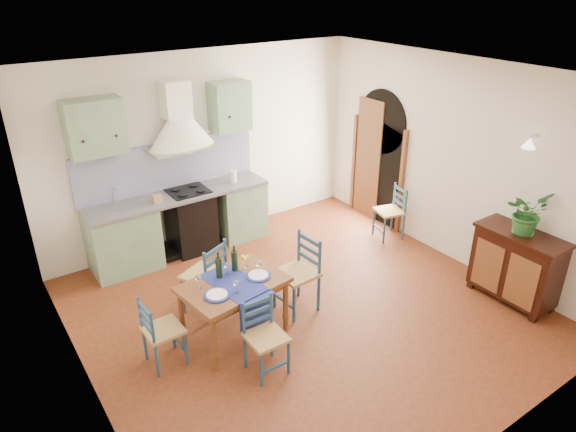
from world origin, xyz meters
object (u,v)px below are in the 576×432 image
at_px(dining_table, 234,289).
at_px(sideboard, 516,264).
at_px(chair_near, 265,336).
at_px(potted_plant, 527,213).

xyz_separation_m(dining_table, sideboard, (3.18, -1.34, -0.12)).
relative_size(chair_near, potted_plant, 1.54).
xyz_separation_m(dining_table, potted_plant, (3.20, -1.33, 0.57)).
bearing_deg(chair_near, dining_table, 88.14).
height_order(chair_near, sideboard, sideboard).
height_order(dining_table, sideboard, dining_table).
distance_m(dining_table, chair_near, 0.68).
bearing_deg(chair_near, sideboard, -12.14).
bearing_deg(potted_plant, sideboard, -131.10).
bearing_deg(potted_plant, chair_near, 168.11).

